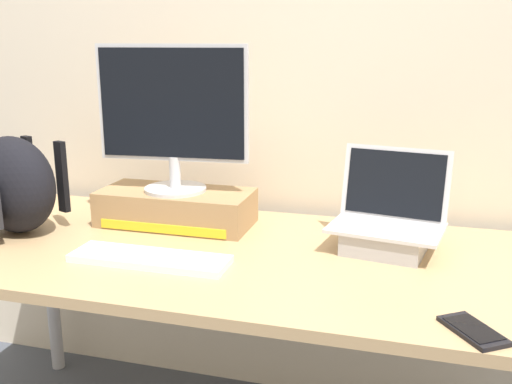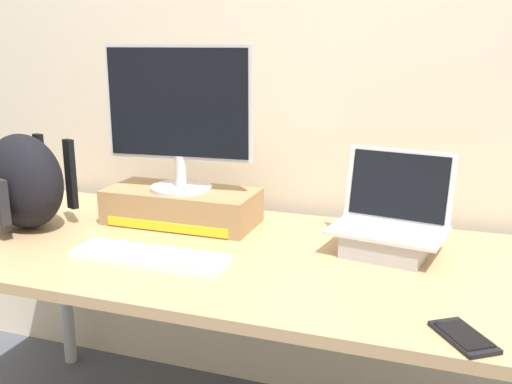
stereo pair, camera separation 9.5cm
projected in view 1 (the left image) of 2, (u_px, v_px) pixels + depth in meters
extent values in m
cube|color=beige|center=(297.00, 46.00, 1.99)|extent=(7.00, 0.10, 2.60)
cube|color=tan|center=(256.00, 258.00, 1.66)|extent=(2.03, 0.82, 0.03)
cylinder|color=#B2B2B7|center=(51.00, 289.00, 2.33)|extent=(0.05, 0.05, 0.70)
cube|color=#9E7A51|center=(176.00, 207.00, 1.91)|extent=(0.50, 0.23, 0.11)
cube|color=yellow|center=(162.00, 229.00, 1.81)|extent=(0.42, 0.00, 0.03)
cylinder|color=silver|center=(176.00, 189.00, 1.89)|extent=(0.20, 0.20, 0.01)
cylinder|color=silver|center=(175.00, 172.00, 1.88)|extent=(0.04, 0.04, 0.10)
cube|color=silver|center=(172.00, 103.00, 1.82)|extent=(0.49, 0.06, 0.36)
cube|color=black|center=(171.00, 104.00, 1.81)|extent=(0.46, 0.04, 0.34)
cube|color=#ADADB2|center=(385.00, 240.00, 1.67)|extent=(0.25, 0.23, 0.06)
cube|color=silver|center=(386.00, 228.00, 1.66)|extent=(0.34, 0.26, 0.01)
cube|color=#B7B7BC|center=(388.00, 224.00, 1.67)|extent=(0.29, 0.16, 0.00)
cube|color=silver|center=(395.00, 184.00, 1.71)|extent=(0.32, 0.10, 0.21)
cube|color=black|center=(395.00, 184.00, 1.70)|extent=(0.28, 0.09, 0.19)
cube|color=white|center=(150.00, 259.00, 1.59)|extent=(0.44, 0.13, 0.02)
cube|color=silver|center=(150.00, 255.00, 1.59)|extent=(0.42, 0.11, 0.00)
ellipsoid|color=black|center=(14.00, 185.00, 1.81)|extent=(0.37, 0.30, 0.30)
cube|color=black|center=(29.00, 170.00, 1.95)|extent=(0.04, 0.03, 0.23)
cube|color=black|center=(62.00, 177.00, 1.85)|extent=(0.04, 0.03, 0.23)
cube|color=black|center=(473.00, 331.00, 1.21)|extent=(0.15, 0.16, 0.01)
cube|color=black|center=(473.00, 328.00, 1.21)|extent=(0.12, 0.13, 0.00)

